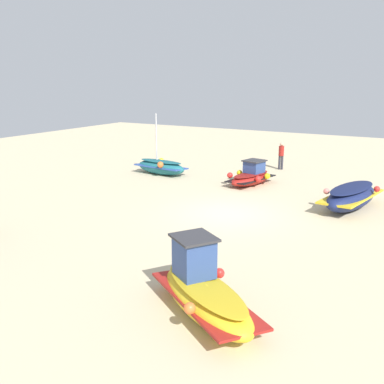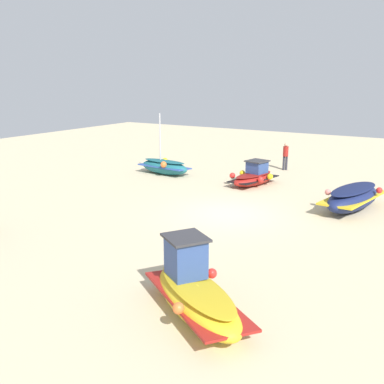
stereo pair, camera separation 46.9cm
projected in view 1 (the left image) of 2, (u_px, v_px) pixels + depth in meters
The scene contains 6 objects.
ground_plane at pixel (227, 214), 18.26m from camera, with size 57.59×57.59×0.00m, color beige.
fishing_boat_0 at pixel (204, 292), 10.40m from camera, with size 3.12×3.78×1.83m.
fishing_boat_1 at pixel (161, 166), 25.65m from camera, with size 1.93×3.40×3.57m.
fishing_boat_3 at pixel (251, 176), 23.19m from camera, with size 3.25×2.03×1.31m.
fishing_boat_4 at pixel (351, 196), 18.86m from camera, with size 4.19×2.21×1.05m.
person_walking at pixel (281, 154), 26.88m from camera, with size 0.32×0.32×1.68m.
Camera 1 is at (15.88, 7.36, 5.48)m, focal length 40.94 mm.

